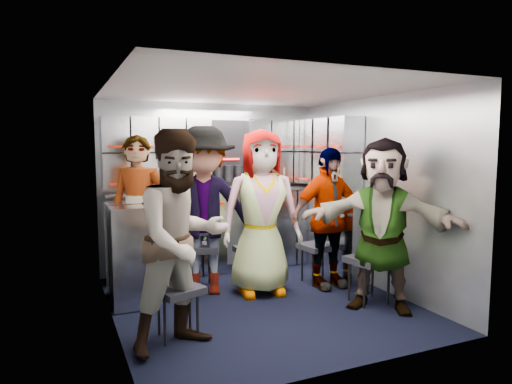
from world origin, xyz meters
name	(u,v)px	position (x,y,z in m)	size (l,w,h in m)	color
floor	(260,303)	(0.00, 0.00, 0.00)	(3.00, 3.00, 0.00)	black
wall_back	(212,186)	(0.00, 1.50, 1.05)	(2.80, 0.04, 2.10)	#969CA4
wall_left	(111,207)	(-1.40, 0.00, 1.05)	(0.04, 3.00, 2.10)	#969CA4
wall_right	(375,193)	(1.40, 0.00, 1.05)	(0.04, 3.00, 2.10)	#969CA4
ceiling	(260,90)	(0.00, 0.00, 2.10)	(2.80, 3.00, 0.02)	silver
cart_bank_back	(218,232)	(0.00, 1.29, 0.49)	(2.68, 0.38, 0.99)	#9CA1AC
cart_bank_left	(128,253)	(-1.19, 0.56, 0.49)	(0.38, 0.76, 0.99)	#9CA1AC
counter	(217,191)	(0.00, 1.29, 1.01)	(2.68, 0.42, 0.03)	#B5B8BD
locker_bank_back	(215,152)	(0.00, 1.35, 1.49)	(2.68, 0.28, 0.82)	#9CA1AC
locker_bank_right	(330,152)	(1.25, 0.70, 1.49)	(0.28, 1.00, 0.82)	#9CA1AC
right_cabinet	(333,233)	(1.25, 0.60, 0.50)	(0.28, 1.20, 1.00)	#9CA1AC
coffee_niche	(227,153)	(0.18, 1.41, 1.47)	(0.46, 0.16, 0.84)	black
red_latch_strip	(223,203)	(0.00, 1.09, 0.88)	(2.60, 0.02, 0.03)	#A51907
jump_seat_near_left	(178,293)	(-0.95, -0.49, 0.38)	(0.46, 0.45, 0.43)	black
jump_seat_mid_left	(200,250)	(-0.41, 0.70, 0.43)	(0.52, 0.50, 0.49)	black
jump_seat_center	(254,252)	(0.14, 0.46, 0.40)	(0.39, 0.37, 0.46)	black
jump_seat_mid_right	(318,248)	(0.90, 0.36, 0.40)	(0.42, 0.40, 0.45)	black
jump_seat_near_right	(369,262)	(1.01, -0.43, 0.41)	(0.46, 0.44, 0.47)	black
attendant_standing	(139,216)	(-1.05, 0.73, 0.84)	(0.61, 0.40, 1.68)	black
attendant_arc_a	(182,240)	(-0.95, -0.67, 0.85)	(0.83, 0.64, 1.70)	black
attendant_arc_b	(204,211)	(-0.41, 0.52, 0.89)	(1.15, 0.66, 1.77)	black
attendant_arc_c	(261,212)	(0.14, 0.28, 0.87)	(0.85, 0.55, 1.74)	black
attendant_arc_d	(327,218)	(0.90, 0.18, 0.78)	(0.91, 0.38, 1.55)	black
attendant_arc_e	(382,224)	(1.01, -0.61, 0.82)	(1.53, 0.49, 1.65)	black
bottle_left	(172,181)	(-0.58, 1.24, 1.16)	(0.07, 0.07, 0.25)	white
bottle_mid	(178,182)	(-0.51, 1.24, 1.14)	(0.07, 0.07, 0.22)	white
bottle_right	(283,177)	(0.89, 1.24, 1.16)	(0.07, 0.07, 0.26)	white
cup_left	(191,187)	(-0.35, 1.23, 1.08)	(0.09, 0.09, 0.09)	beige
cup_right	(258,184)	(0.52, 1.23, 1.08)	(0.09, 0.09, 0.11)	beige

